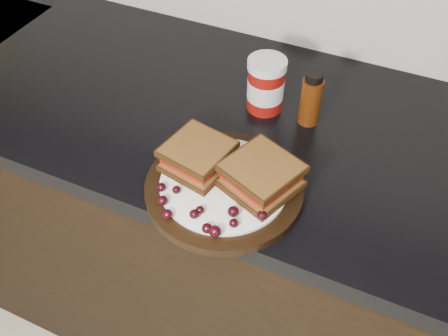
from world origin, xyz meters
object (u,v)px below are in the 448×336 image
Objects in this scene: plate at (224,188)px; condiment_jar at (266,85)px; sandwich_left at (198,156)px; oil_bottle at (311,98)px.

condiment_jar is (-0.02, 0.25, 0.05)m from plate.
sandwich_left is (-0.06, 0.02, 0.04)m from plate.
condiment_jar is (0.04, 0.23, 0.01)m from sandwich_left.
sandwich_left is at bearing -120.56° from oil_bottle.
condiment_jar is 0.99× the size of oil_bottle.
oil_bottle reaches higher than plate.
oil_bottle is (0.13, 0.23, 0.01)m from sandwich_left.
plate is at bearing -107.19° from oil_bottle.
condiment_jar is 0.10m from oil_bottle.
oil_bottle is (0.08, 0.25, 0.05)m from plate.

